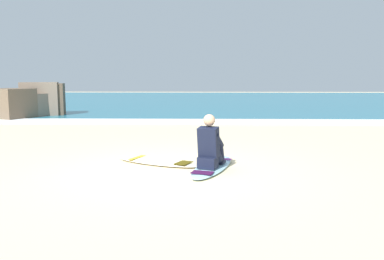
% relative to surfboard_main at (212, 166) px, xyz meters
% --- Properties ---
extents(ground_plane, '(80.00, 80.00, 0.00)m').
position_rel_surfboard_main_xyz_m(ground_plane, '(-0.81, -0.28, -0.04)').
color(ground_plane, beige).
extents(sea, '(80.00, 28.00, 0.10)m').
position_rel_surfboard_main_xyz_m(sea, '(-0.81, 20.94, 0.01)').
color(sea, teal).
rests_on(sea, ground).
extents(breaking_foam, '(80.00, 0.90, 0.11)m').
position_rel_surfboard_main_xyz_m(breaking_foam, '(-0.81, 7.24, 0.02)').
color(breaking_foam, white).
rests_on(breaking_foam, ground).
extents(surfboard_main, '(1.08, 2.07, 0.08)m').
position_rel_surfboard_main_xyz_m(surfboard_main, '(0.00, 0.00, 0.00)').
color(surfboard_main, '#9ED1E5').
rests_on(surfboard_main, ground).
extents(surfer_seated, '(0.55, 0.77, 0.95)m').
position_rel_surfboard_main_xyz_m(surfer_seated, '(-0.05, -0.18, 0.40)').
color(surfer_seated, black).
rests_on(surfer_seated, surfboard_main).
extents(surfboard_spare_near, '(1.82, 1.24, 0.08)m').
position_rel_surfboard_main_xyz_m(surfboard_spare_near, '(-1.05, 0.37, 0.00)').
color(surfboard_spare_near, '#EFE5C6').
rests_on(surfboard_spare_near, ground).
extents(rock_outcrop_distant, '(2.79, 2.97, 1.47)m').
position_rel_surfboard_main_xyz_m(rock_outcrop_distant, '(-7.23, 8.82, 0.63)').
color(rock_outcrop_distant, '#756656').
rests_on(rock_outcrop_distant, ground).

